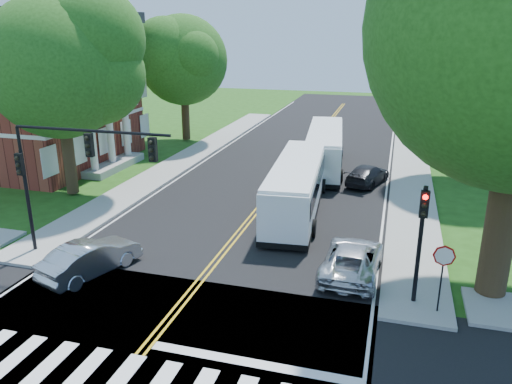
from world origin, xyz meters
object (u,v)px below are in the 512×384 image
(bus_lead, at_px, (297,186))
(suv, at_px, (352,259))
(hatchback, at_px, (91,258))
(bus_follow, at_px, (325,148))
(dark_sedan, at_px, (367,175))
(signal_ne, at_px, (421,230))
(signal_nw, at_px, (68,162))

(bus_lead, xyz_separation_m, suv, (3.66, -6.60, -0.83))
(suv, bearing_deg, hatchback, 18.08)
(bus_lead, bearing_deg, bus_follow, -95.39)
(bus_follow, bearing_deg, hatchback, 63.78)
(suv, xyz_separation_m, dark_sedan, (-0.26, 12.87, -0.04))
(dark_sedan, bearing_deg, suv, 108.82)
(signal_ne, distance_m, bus_follow, 18.82)
(dark_sedan, bearing_deg, hatchback, 75.24)
(signal_nw, bearing_deg, bus_lead, 46.60)
(hatchback, bearing_deg, bus_follow, -91.25)
(bus_lead, distance_m, bus_follow, 9.37)
(signal_ne, xyz_separation_m, dark_sedan, (-2.69, 14.70, -2.33))
(signal_nw, distance_m, suv, 12.35)
(hatchback, bearing_deg, signal_ne, -156.68)
(signal_nw, xyz_separation_m, suv, (11.63, 1.84, -3.70))
(signal_nw, relative_size, signal_ne, 1.62)
(signal_ne, xyz_separation_m, bus_follow, (-5.96, 17.80, -1.46))
(signal_nw, bearing_deg, hatchback, -38.67)
(signal_nw, relative_size, bus_follow, 0.64)
(signal_nw, relative_size, suv, 1.49)
(bus_lead, bearing_deg, dark_sedan, -123.05)
(bus_follow, height_order, suv, bus_follow)
(signal_nw, xyz_separation_m, bus_lead, (7.98, 8.44, -2.87))
(hatchback, relative_size, suv, 0.90)
(signal_nw, distance_m, signal_ne, 14.13)
(bus_lead, relative_size, hatchback, 2.58)
(signal_nw, height_order, dark_sedan, signal_nw)
(bus_follow, height_order, hatchback, bus_follow)
(suv, distance_m, dark_sedan, 12.88)
(signal_ne, distance_m, dark_sedan, 15.12)
(bus_follow, height_order, dark_sedan, bus_follow)
(suv, bearing_deg, bus_lead, -58.75)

